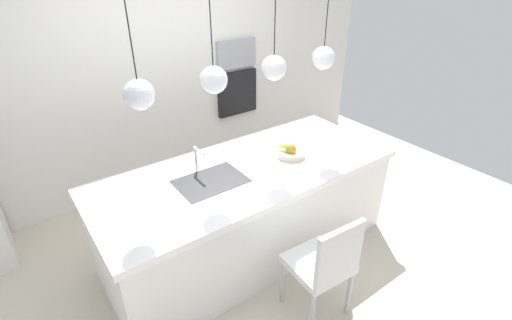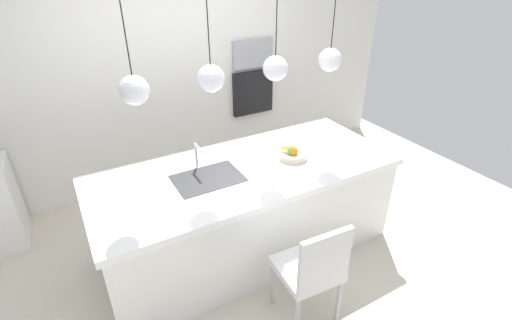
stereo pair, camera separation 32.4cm
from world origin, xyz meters
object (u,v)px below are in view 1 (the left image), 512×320
Objects in this scene: oven at (237,93)px; fruit_bowl at (290,152)px; microwave at (236,54)px; chair_near at (325,263)px.

fruit_bowl is at bearing -106.95° from oven.
microwave is at bearing 0.00° from oven.
oven is at bearing 0.00° from microwave.
oven reaches higher than fruit_bowl.
microwave is at bearing 70.01° from chair_near.
fruit_bowl is at bearing 64.78° from chair_near.
fruit_bowl is 1.79m from microwave.
microwave is 0.58× the size of chair_near.
oven is (0.50, 1.64, 0.02)m from fruit_bowl.
oven is at bearing 73.05° from fruit_bowl.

